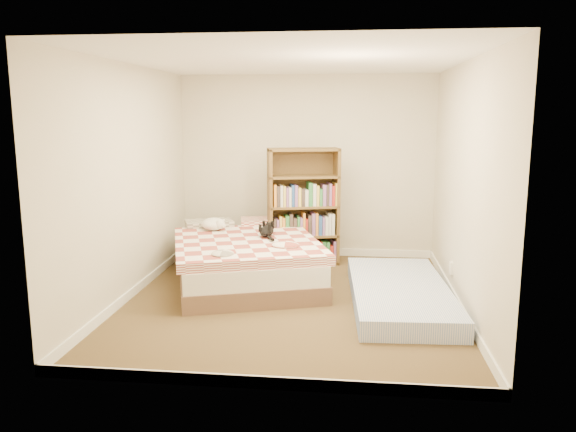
# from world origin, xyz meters

# --- Properties ---
(room) EXTENTS (3.51, 4.01, 2.51)m
(room) POSITION_xyz_m (0.00, 0.00, 1.20)
(room) COLOR #4B3720
(room) RESTS_ON ground
(bed) EXTENTS (2.15, 2.57, 0.59)m
(bed) POSITION_xyz_m (-0.63, 0.70, 0.27)
(bed) COLOR brown
(bed) RESTS_ON room
(bookshelf) EXTENTS (1.00, 0.54, 1.54)m
(bookshelf) POSITION_xyz_m (0.00, 1.51, 0.56)
(bookshelf) COLOR #53371C
(bookshelf) RESTS_ON room
(floor_mattress) EXTENTS (1.10, 2.24, 0.20)m
(floor_mattress) POSITION_xyz_m (1.15, 0.05, 0.10)
(floor_mattress) COLOR #7B92CD
(floor_mattress) RESTS_ON room
(black_cat) EXTENTS (0.20, 0.61, 0.14)m
(black_cat) POSITION_xyz_m (-0.37, 0.80, 0.59)
(black_cat) COLOR black
(black_cat) RESTS_ON bed
(white_dog) EXTENTS (0.34, 0.36, 0.16)m
(white_dog) POSITION_xyz_m (-1.08, 1.03, 0.61)
(white_dog) COLOR white
(white_dog) RESTS_ON bed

